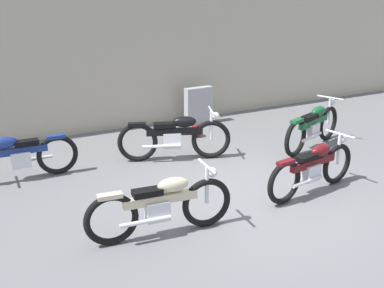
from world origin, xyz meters
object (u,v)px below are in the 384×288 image
Objects in this scene: helmet at (196,131)px; motorcycle_green at (313,126)px; motorcycle_blue at (16,156)px; motorcycle_cream at (162,205)px; stone_marker at (199,106)px; motorcycle_maroon at (313,168)px; motorcycle_black at (176,137)px.

motorcycle_green is (1.81, -1.79, 0.33)m from helmet.
motorcycle_blue is at bearing -169.38° from helmet.
motorcycle_green reaches higher than helmet.
motorcycle_cream is at bearing 118.45° from motorcycle_blue.
stone_marker is 0.46× the size of motorcycle_maroon.
motorcycle_blue is at bearing -166.42° from motorcycle_black.
motorcycle_green is at bearing 38.83° from motorcycle_maroon.
motorcycle_green is (2.84, -0.70, -0.01)m from motorcycle_black.
motorcycle_maroon is at bearing 147.79° from motorcycle_blue.
motorcycle_black reaches higher than helmet.
motorcycle_blue is at bearing 137.77° from motorcycle_maroon.
motorcycle_maroon is (1.30, -2.38, -0.04)m from motorcycle_black.
motorcycle_cream is at bearing -98.74° from motorcycle_black.
motorcycle_blue reaches higher than motorcycle_cream.
motorcycle_black is 1.01× the size of motorcycle_blue.
motorcycle_maroon is at bearing -40.56° from motorcycle_black.
motorcycle_maroon reaches higher than helmet.
motorcycle_green reaches higher than motorcycle_cream.
helmet is at bearing -168.06° from motorcycle_blue.
motorcycle_black is at bearing -133.25° from helmet.
motorcycle_black is (-1.60, -2.00, 0.02)m from stone_marker.
motorcycle_black reaches higher than motorcycle_green.
motorcycle_black is 1.02× the size of motorcycle_cream.
motorcycle_cream is (-3.00, -4.46, -0.01)m from stone_marker.
helmet is 1.54m from motorcycle_black.
motorcycle_black reaches higher than motorcycle_blue.
stone_marker is 2.56m from motorcycle_black.
motorcycle_maroon is (-1.54, -1.69, -0.03)m from motorcycle_green.
motorcycle_cream is at bearing 173.04° from motorcycle_maroon.
stone_marker is 2.97m from motorcycle_green.
motorcycle_maroon is (-0.30, -4.38, -0.02)m from stone_marker.
motorcycle_black is 2.93m from motorcycle_green.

